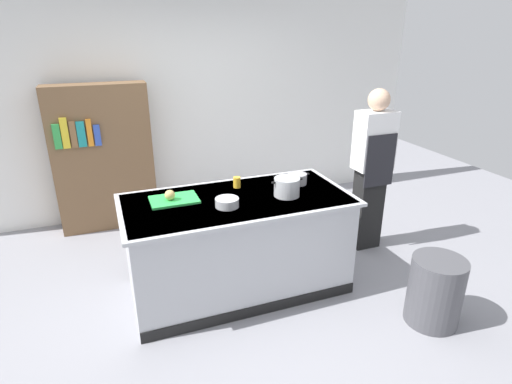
{
  "coord_description": "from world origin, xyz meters",
  "views": [
    {
      "loc": [
        -1.03,
        -3.15,
        2.29
      ],
      "look_at": [
        0.25,
        0.2,
        0.85
      ],
      "focal_mm": 29.24,
      "sensor_mm": 36.0,
      "label": 1
    }
  ],
  "objects_px": {
    "juice_cup": "(237,182)",
    "bookshelf": "(104,159)",
    "person_chef": "(372,167)",
    "trash_bin": "(435,291)",
    "sauce_pan": "(297,179)",
    "mixing_bowl": "(227,202)",
    "onion": "(170,195)",
    "stock_pot": "(287,187)"
  },
  "relations": [
    {
      "from": "person_chef",
      "to": "bookshelf",
      "type": "relative_size",
      "value": 1.01
    },
    {
      "from": "person_chef",
      "to": "stock_pot",
      "type": "bearing_deg",
      "value": 117.32
    },
    {
      "from": "sauce_pan",
      "to": "bookshelf",
      "type": "xyz_separation_m",
      "value": [
        -1.67,
        1.66,
        -0.1
      ]
    },
    {
      "from": "sauce_pan",
      "to": "person_chef",
      "type": "relative_size",
      "value": 0.14
    },
    {
      "from": "sauce_pan",
      "to": "trash_bin",
      "type": "relative_size",
      "value": 0.43
    },
    {
      "from": "person_chef",
      "to": "bookshelf",
      "type": "distance_m",
      "value": 3.02
    },
    {
      "from": "mixing_bowl",
      "to": "juice_cup",
      "type": "bearing_deg",
      "value": 61.0
    },
    {
      "from": "stock_pot",
      "to": "person_chef",
      "type": "xyz_separation_m",
      "value": [
        1.14,
        0.36,
        -0.07
      ]
    },
    {
      "from": "sauce_pan",
      "to": "person_chef",
      "type": "xyz_separation_m",
      "value": [
        0.93,
        0.12,
        -0.04
      ]
    },
    {
      "from": "stock_pot",
      "to": "juice_cup",
      "type": "bearing_deg",
      "value": 134.85
    },
    {
      "from": "stock_pot",
      "to": "bookshelf",
      "type": "height_order",
      "value": "bookshelf"
    },
    {
      "from": "onion",
      "to": "mixing_bowl",
      "type": "height_order",
      "value": "onion"
    },
    {
      "from": "juice_cup",
      "to": "stock_pot",
      "type": "bearing_deg",
      "value": -45.15
    },
    {
      "from": "mixing_bowl",
      "to": "juice_cup",
      "type": "relative_size",
      "value": 1.95
    },
    {
      "from": "stock_pot",
      "to": "sauce_pan",
      "type": "height_order",
      "value": "stock_pot"
    },
    {
      "from": "person_chef",
      "to": "trash_bin",
      "type": "bearing_deg",
      "value": 179.76
    },
    {
      "from": "trash_bin",
      "to": "bookshelf",
      "type": "distance_m",
      "value": 3.73
    },
    {
      "from": "stock_pot",
      "to": "onion",
      "type": "bearing_deg",
      "value": 167.32
    },
    {
      "from": "onion",
      "to": "trash_bin",
      "type": "height_order",
      "value": "onion"
    },
    {
      "from": "onion",
      "to": "stock_pot",
      "type": "height_order",
      "value": "stock_pot"
    },
    {
      "from": "trash_bin",
      "to": "bookshelf",
      "type": "bearing_deg",
      "value": 130.02
    },
    {
      "from": "stock_pot",
      "to": "trash_bin",
      "type": "bearing_deg",
      "value": -45.6
    },
    {
      "from": "person_chef",
      "to": "bookshelf",
      "type": "height_order",
      "value": "person_chef"
    },
    {
      "from": "trash_bin",
      "to": "bookshelf",
      "type": "relative_size",
      "value": 0.34
    },
    {
      "from": "juice_cup",
      "to": "bookshelf",
      "type": "xyz_separation_m",
      "value": [
        -1.11,
        1.55,
        -0.1
      ]
    },
    {
      "from": "trash_bin",
      "to": "juice_cup",
      "type": "bearing_deg",
      "value": 134.52
    },
    {
      "from": "juice_cup",
      "to": "trash_bin",
      "type": "height_order",
      "value": "juice_cup"
    },
    {
      "from": "onion",
      "to": "person_chef",
      "type": "relative_size",
      "value": 0.05
    },
    {
      "from": "juice_cup",
      "to": "person_chef",
      "type": "height_order",
      "value": "person_chef"
    },
    {
      "from": "sauce_pan",
      "to": "mixing_bowl",
      "type": "bearing_deg",
      "value": -160.41
    },
    {
      "from": "bookshelf",
      "to": "onion",
      "type": "bearing_deg",
      "value": -73.95
    },
    {
      "from": "sauce_pan",
      "to": "juice_cup",
      "type": "distance_m",
      "value": 0.57
    },
    {
      "from": "stock_pot",
      "to": "person_chef",
      "type": "distance_m",
      "value": 1.2
    },
    {
      "from": "person_chef",
      "to": "juice_cup",
      "type": "bearing_deg",
      "value": 100.4
    },
    {
      "from": "onion",
      "to": "trash_bin",
      "type": "distance_m",
      "value": 2.31
    },
    {
      "from": "onion",
      "to": "sauce_pan",
      "type": "bearing_deg",
      "value": 0.68
    },
    {
      "from": "mixing_bowl",
      "to": "sauce_pan",
      "type": "bearing_deg",
      "value": 19.59
    },
    {
      "from": "sauce_pan",
      "to": "onion",
      "type": "bearing_deg",
      "value": -179.32
    },
    {
      "from": "sauce_pan",
      "to": "mixing_bowl",
      "type": "xyz_separation_m",
      "value": [
        -0.77,
        -0.28,
        -0.01
      ]
    },
    {
      "from": "onion",
      "to": "mixing_bowl",
      "type": "relative_size",
      "value": 0.45
    },
    {
      "from": "sauce_pan",
      "to": "person_chef",
      "type": "bearing_deg",
      "value": 7.65
    },
    {
      "from": "trash_bin",
      "to": "stock_pot",
      "type": "bearing_deg",
      "value": 134.4
    }
  ]
}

